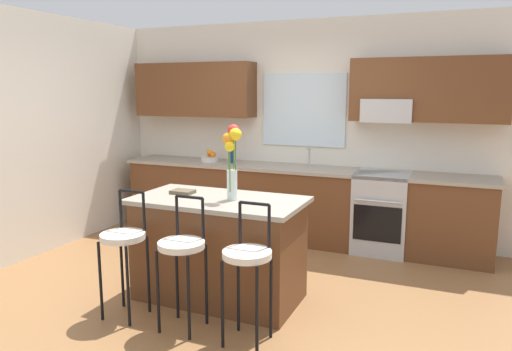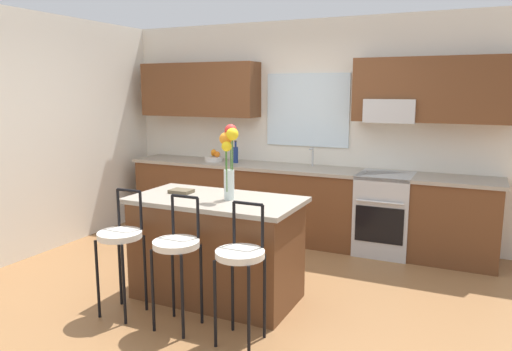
{
  "view_description": "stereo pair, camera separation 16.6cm",
  "coord_description": "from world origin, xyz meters",
  "px_view_note": "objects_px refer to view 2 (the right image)",
  "views": [
    {
      "loc": [
        1.84,
        -3.86,
        1.85
      ],
      "look_at": [
        -0.04,
        0.55,
        1.0
      ],
      "focal_mm": 33.95,
      "sensor_mm": 36.0,
      "label": 1
    },
    {
      "loc": [
        1.99,
        -3.79,
        1.85
      ],
      "look_at": [
        -0.04,
        0.55,
        1.0
      ],
      "focal_mm": 33.95,
      "sensor_mm": 36.0,
      "label": 2
    }
  ],
  "objects_px": {
    "flower_vase": "(229,153)",
    "cookbook": "(181,191)",
    "kitchen_island": "(216,248)",
    "oven_range": "(384,214)",
    "bar_stool_far": "(240,260)",
    "bar_stool_middle": "(177,250)",
    "bar_stool_near": "(121,241)",
    "fruit_bowl_oranges": "(214,158)",
    "bottle_olive_oil": "(236,154)"
  },
  "relations": [
    {
      "from": "bar_stool_middle",
      "to": "fruit_bowl_oranges",
      "type": "xyz_separation_m",
      "value": [
        -1.11,
        2.52,
        0.33
      ]
    },
    {
      "from": "bar_stool_middle",
      "to": "cookbook",
      "type": "height_order",
      "value": "bar_stool_middle"
    },
    {
      "from": "oven_range",
      "to": "kitchen_island",
      "type": "distance_m",
      "value": 2.19
    },
    {
      "from": "bar_stool_middle",
      "to": "cookbook",
      "type": "distance_m",
      "value": 0.82
    },
    {
      "from": "kitchen_island",
      "to": "fruit_bowl_oranges",
      "type": "xyz_separation_m",
      "value": [
        -1.11,
        1.91,
        0.5
      ]
    },
    {
      "from": "oven_range",
      "to": "cookbook",
      "type": "xyz_separation_m",
      "value": [
        -1.52,
        -1.83,
        0.48
      ]
    },
    {
      "from": "bar_stool_near",
      "to": "bottle_olive_oil",
      "type": "distance_m",
      "value": 2.56
    },
    {
      "from": "bar_stool_middle",
      "to": "flower_vase",
      "type": "xyz_separation_m",
      "value": [
        0.14,
        0.6,
        0.69
      ]
    },
    {
      "from": "bar_stool_middle",
      "to": "kitchen_island",
      "type": "bearing_deg",
      "value": 90.0
    },
    {
      "from": "flower_vase",
      "to": "bar_stool_far",
      "type": "bearing_deg",
      "value": -55.85
    },
    {
      "from": "bar_stool_middle",
      "to": "cookbook",
      "type": "bearing_deg",
      "value": 120.51
    },
    {
      "from": "bottle_olive_oil",
      "to": "bar_stool_far",
      "type": "bearing_deg",
      "value": -62.0
    },
    {
      "from": "flower_vase",
      "to": "fruit_bowl_oranges",
      "type": "bearing_deg",
      "value": 123.19
    },
    {
      "from": "kitchen_island",
      "to": "bar_stool_middle",
      "type": "distance_m",
      "value": 0.64
    },
    {
      "from": "oven_range",
      "to": "bar_stool_far",
      "type": "relative_size",
      "value": 0.88
    },
    {
      "from": "bar_stool_near",
      "to": "fruit_bowl_oranges",
      "type": "xyz_separation_m",
      "value": [
        -0.56,
        2.52,
        0.33
      ]
    },
    {
      "from": "flower_vase",
      "to": "cookbook",
      "type": "distance_m",
      "value": 0.66
    },
    {
      "from": "fruit_bowl_oranges",
      "to": "bottle_olive_oil",
      "type": "height_order",
      "value": "bottle_olive_oil"
    },
    {
      "from": "cookbook",
      "to": "bar_stool_near",
      "type": "bearing_deg",
      "value": -103.89
    },
    {
      "from": "oven_range",
      "to": "bottle_olive_oil",
      "type": "height_order",
      "value": "bottle_olive_oil"
    },
    {
      "from": "bar_stool_near",
      "to": "fruit_bowl_oranges",
      "type": "distance_m",
      "value": 2.6
    },
    {
      "from": "bar_stool_middle",
      "to": "flower_vase",
      "type": "bearing_deg",
      "value": 76.78
    },
    {
      "from": "kitchen_island",
      "to": "bar_stool_near",
      "type": "relative_size",
      "value": 1.44
    },
    {
      "from": "flower_vase",
      "to": "kitchen_island",
      "type": "bearing_deg",
      "value": 176.15
    },
    {
      "from": "kitchen_island",
      "to": "bar_stool_far",
      "type": "height_order",
      "value": "bar_stool_far"
    },
    {
      "from": "bar_stool_near",
      "to": "flower_vase",
      "type": "xyz_separation_m",
      "value": [
        0.69,
        0.6,
        0.69
      ]
    },
    {
      "from": "bar_stool_far",
      "to": "bar_stool_middle",
      "type": "bearing_deg",
      "value": 180.0
    },
    {
      "from": "bar_stool_far",
      "to": "fruit_bowl_oranges",
      "type": "relative_size",
      "value": 4.34
    },
    {
      "from": "kitchen_island",
      "to": "bar_stool_middle",
      "type": "relative_size",
      "value": 1.44
    },
    {
      "from": "fruit_bowl_oranges",
      "to": "bottle_olive_oil",
      "type": "distance_m",
      "value": 0.33
    },
    {
      "from": "kitchen_island",
      "to": "oven_range",
      "type": "bearing_deg",
      "value": 59.03
    },
    {
      "from": "bar_stool_far",
      "to": "bottle_olive_oil",
      "type": "bearing_deg",
      "value": 118.0
    },
    {
      "from": "kitchen_island",
      "to": "flower_vase",
      "type": "xyz_separation_m",
      "value": [
        0.14,
        -0.01,
        0.86
      ]
    },
    {
      "from": "flower_vase",
      "to": "fruit_bowl_oranges",
      "type": "xyz_separation_m",
      "value": [
        -1.25,
        1.92,
        -0.36
      ]
    },
    {
      "from": "bar_stool_near",
      "to": "bar_stool_middle",
      "type": "relative_size",
      "value": 1.0
    },
    {
      "from": "flower_vase",
      "to": "cookbook",
      "type": "height_order",
      "value": "flower_vase"
    },
    {
      "from": "oven_range",
      "to": "fruit_bowl_oranges",
      "type": "relative_size",
      "value": 3.83
    },
    {
      "from": "bar_stool_near",
      "to": "cookbook",
      "type": "relative_size",
      "value": 5.21
    },
    {
      "from": "bar_stool_middle",
      "to": "flower_vase",
      "type": "relative_size",
      "value": 1.61
    },
    {
      "from": "flower_vase",
      "to": "bottle_olive_oil",
      "type": "height_order",
      "value": "flower_vase"
    },
    {
      "from": "bottle_olive_oil",
      "to": "oven_range",
      "type": "bearing_deg",
      "value": -0.74
    },
    {
      "from": "bar_stool_near",
      "to": "flower_vase",
      "type": "height_order",
      "value": "flower_vase"
    },
    {
      "from": "bar_stool_far",
      "to": "flower_vase",
      "type": "height_order",
      "value": "flower_vase"
    },
    {
      "from": "kitchen_island",
      "to": "bar_stool_far",
      "type": "xyz_separation_m",
      "value": [
        0.55,
        -0.61,
        0.17
      ]
    },
    {
      "from": "oven_range",
      "to": "bar_stool_middle",
      "type": "bearing_deg",
      "value": -114.36
    },
    {
      "from": "bar_stool_middle",
      "to": "bottle_olive_oil",
      "type": "bearing_deg",
      "value": 107.4
    },
    {
      "from": "oven_range",
      "to": "cookbook",
      "type": "distance_m",
      "value": 2.43
    },
    {
      "from": "oven_range",
      "to": "bottle_olive_oil",
      "type": "distance_m",
      "value": 2.0
    },
    {
      "from": "kitchen_island",
      "to": "cookbook",
      "type": "bearing_deg",
      "value": 173.28
    },
    {
      "from": "bar_stool_near",
      "to": "kitchen_island",
      "type": "bearing_deg",
      "value": 48.04
    }
  ]
}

